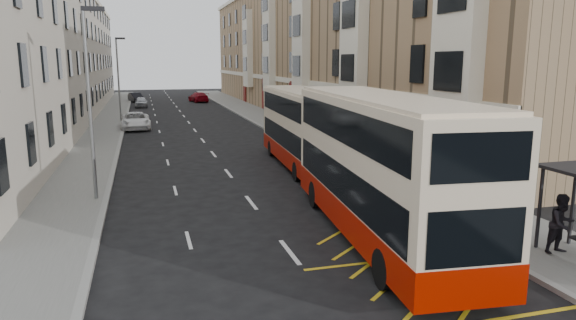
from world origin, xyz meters
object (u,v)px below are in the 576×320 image
object	(u,v)px
car_red	(198,97)
street_lamp_far	(119,75)
car_silver	(141,102)
car_dark	(136,97)
pedestrian_mid	(562,224)
white_van	(136,121)
double_decker_rear	(302,128)
pedestrian_far	(448,198)
street_lamp_near	(90,94)
double_decker_front	(379,167)

from	to	relation	value
car_red	street_lamp_far	bearing A→B (deg)	56.47
car_silver	car_dark	size ratio (longest dim) A/B	0.95
pedestrian_mid	white_van	world-z (taller)	pedestrian_mid
double_decker_rear	pedestrian_far	xyz separation A→B (m)	(1.98, -11.64, -1.20)
double_decker_rear	white_van	xyz separation A→B (m)	(-9.31, 19.51, -1.49)
pedestrian_far	white_van	size ratio (longest dim) A/B	0.33
street_lamp_far	pedestrian_far	size ratio (longest dim) A/B	4.56
car_silver	car_dark	xyz separation A→B (m)	(-0.78, 9.18, 0.01)
white_van	pedestrian_far	bearing A→B (deg)	-71.70
street_lamp_near	pedestrian_far	xyz separation A→B (m)	(12.70, -6.92, -3.61)
double_decker_front	pedestrian_mid	bearing A→B (deg)	-29.89
street_lamp_near	car_dark	xyz separation A→B (m)	(1.15, 55.72, -3.96)
car_silver	car_dark	world-z (taller)	car_dark
pedestrian_mid	car_dark	xyz separation A→B (m)	(-13.10, 66.42, -0.41)
car_dark	street_lamp_near	bearing A→B (deg)	-105.11
white_van	car_silver	size ratio (longest dim) A/B	1.36
double_decker_front	white_van	bearing A→B (deg)	109.81
street_lamp_near	street_lamp_far	size ratio (longest dim) A/B	1.00
double_decker_front	double_decker_rear	xyz separation A→B (m)	(1.08, 12.18, -0.25)
pedestrian_far	car_red	world-z (taller)	pedestrian_far
double_decker_rear	car_dark	world-z (taller)	double_decker_rear
double_decker_front	street_lamp_far	bearing A→B (deg)	109.69
street_lamp_near	street_lamp_far	bearing A→B (deg)	90.00
pedestrian_mid	pedestrian_far	bearing A→B (deg)	107.22
double_decker_rear	car_silver	distance (m)	42.77
pedestrian_mid	car_dark	bearing A→B (deg)	96.10
street_lamp_near	pedestrian_mid	xyz separation A→B (m)	(14.25, -10.70, -3.55)
street_lamp_near	car_red	size ratio (longest dim) A/B	1.63
double_decker_rear	white_van	size ratio (longest dim) A/B	2.09
double_decker_front	car_red	distance (m)	60.42
car_red	car_dark	bearing A→B (deg)	-27.50
white_van	car_silver	world-z (taller)	white_van
double_decker_rear	pedestrian_mid	size ratio (longest dim) A/B	5.94
car_dark	car_red	distance (m)	9.26
street_lamp_near	pedestrian_mid	bearing A→B (deg)	-36.90
street_lamp_near	double_decker_front	bearing A→B (deg)	-37.71
pedestrian_far	white_van	bearing A→B (deg)	-43.79
double_decker_front	car_dark	distance (m)	63.77
double_decker_front	car_red	bearing A→B (deg)	94.93
street_lamp_near	double_decker_rear	bearing A→B (deg)	23.76
street_lamp_near	pedestrian_mid	world-z (taller)	street_lamp_near
double_decker_front	pedestrian_far	size ratio (longest dim) A/B	7.09
street_lamp_far	pedestrian_far	xyz separation A→B (m)	(12.70, -36.92, -3.61)
pedestrian_mid	car_dark	size ratio (longest dim) A/B	0.46
car_silver	car_red	size ratio (longest dim) A/B	0.79
white_van	car_dark	size ratio (longest dim) A/B	1.30
double_decker_rear	white_van	world-z (taller)	double_decker_rear
double_decker_front	pedestrian_far	distance (m)	3.43
car_dark	white_van	bearing A→B (deg)	-103.45
car_silver	street_lamp_far	bearing A→B (deg)	-95.95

